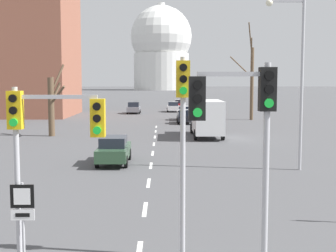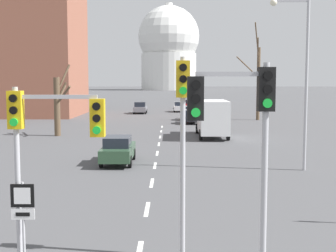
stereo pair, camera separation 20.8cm
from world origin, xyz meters
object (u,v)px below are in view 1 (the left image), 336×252
traffic_signal_near_left (45,131)px  sedan_mid_centre (185,116)px  sedan_far_left (185,113)px  delivery_truck (207,117)px  sedan_far_right (114,150)px  traffic_signal_near_right (243,120)px  street_lamp_right (296,68)px  sedan_distant_centre (173,107)px  route_sign_post (23,211)px  sedan_near_left (179,104)px  traffic_signal_centre_tall (183,120)px  sedan_near_right (134,108)px

traffic_signal_near_left → sedan_mid_centre: (5.47, 40.48, -2.69)m
sedan_far_left → delivery_truck: delivery_truck is taller
sedan_far_left → sedan_far_right: size_ratio=0.98×
sedan_far_right → traffic_signal_near_right: bearing=-74.5°
street_lamp_right → delivery_truck: (-3.27, 14.85, -3.74)m
sedan_far_left → sedan_distant_centre: sedan_far_left is taller
traffic_signal_near_right → delivery_truck: bearing=86.1°
traffic_signal_near_right → delivery_truck: traffic_signal_near_right is taller
sedan_mid_centre → delivery_truck: bearing=-84.4°
traffic_signal_near_left → route_sign_post: traffic_signal_near_left is taller
route_sign_post → street_lamp_right: size_ratio=0.25×
traffic_signal_near_left → sedan_near_left: size_ratio=1.01×
sedan_near_left → route_sign_post: bearing=-95.3°
delivery_truck → traffic_signal_near_left: bearing=-103.6°
traffic_signal_near_left → sedan_far_left: (5.74, 45.22, -2.63)m
traffic_signal_centre_tall → traffic_signal_near_right: bearing=-59.3°
route_sign_post → sedan_distant_centre: (5.18, 60.49, -0.70)m
traffic_signal_centre_tall → traffic_signal_near_left: bearing=-171.2°
sedan_near_left → traffic_signal_near_left: bearing=-94.9°
sedan_far_left → delivery_truck: 17.47m
street_lamp_right → sedan_near_left: 56.01m
street_lamp_right → sedan_far_left: size_ratio=2.13×
sedan_distant_centre → sedan_mid_centre: bearing=-87.5°
sedan_near_left → sedan_far_left: 23.39m
traffic_signal_near_left → sedan_near_right: 56.87m
route_sign_post → sedan_far_right: route_sign_post is taller
route_sign_post → sedan_mid_centre: 41.07m
route_sign_post → sedan_far_right: (0.74, 15.06, -0.67)m
delivery_truck → street_lamp_right: bearing=-77.6°
traffic_signal_near_right → sedan_far_left: (1.02, 46.75, -3.04)m
sedan_far_left → traffic_signal_near_right: bearing=-91.3°
traffic_signal_near_left → sedan_near_right: (-1.26, 56.80, -2.66)m
sedan_near_right → sedan_mid_centre: bearing=-67.6°
sedan_distant_centre → delivery_truck: delivery_truck is taller
sedan_distant_centre → delivery_truck: (2.12, -32.56, 0.91)m
traffic_signal_near_left → traffic_signal_centre_tall: (3.49, 0.54, 0.24)m
sedan_distant_centre → street_lamp_right: bearing=-83.5°
sedan_mid_centre → sedan_distant_centre: 19.90m
delivery_truck → sedan_far_right: bearing=-117.0°
traffic_signal_near_left → street_lamp_right: 16.47m
traffic_signal_near_right → sedan_near_right: 58.71m
traffic_signal_near_left → delivery_truck: traffic_signal_near_left is taller
traffic_signal_near_left → sedan_near_left: (5.82, 68.62, -2.70)m
street_lamp_right → sedan_far_right: street_lamp_right is taller
sedan_near_right → sedan_distant_centre: sedan_near_right is taller
traffic_signal_near_right → sedan_distant_centre: bearing=90.1°
route_sign_post → sedan_near_left: size_ratio=0.48×
traffic_signal_near_left → sedan_near_right: bearing=91.3°
sedan_far_right → sedan_distant_centre: sedan_far_right is taller
sedan_far_left → delivery_truck: size_ratio=0.58×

